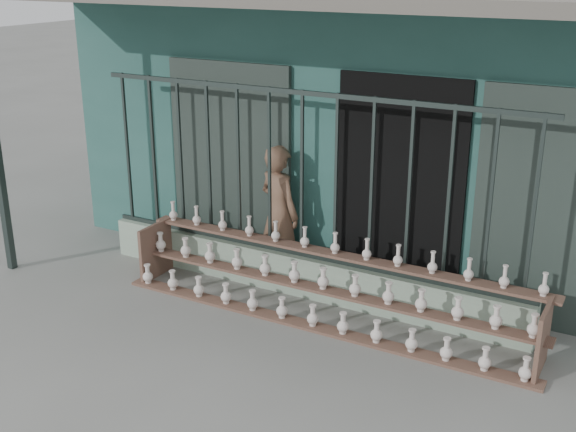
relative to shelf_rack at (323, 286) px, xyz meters
The scene contains 6 objects.
ground 1.06m from the shelf_rack, 117.81° to the right, with size 60.00×60.00×0.00m, color slate.
workshop_building 3.60m from the shelf_rack, 97.87° to the left, with size 7.40×6.60×3.21m.
parapet_wall 0.64m from the shelf_rack, 138.35° to the left, with size 5.00×0.20×0.45m, color #96AF96.
security_fence 1.17m from the shelf_rack, 138.35° to the left, with size 5.00×0.04×1.80m.
shelf_rack is the anchor object (origin of this frame).
elderly_woman 1.19m from the shelf_rack, 142.80° to the left, with size 0.57×0.38×1.57m, color brown.
Camera 1 is at (3.36, -5.09, 3.48)m, focal length 45.00 mm.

